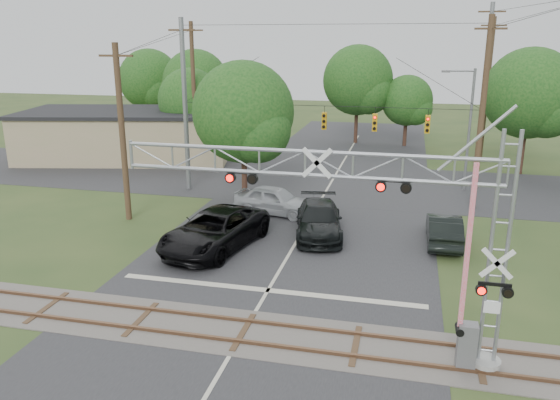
% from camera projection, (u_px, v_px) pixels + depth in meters
% --- Properties ---
extents(ground, '(160.00, 160.00, 0.00)m').
position_uv_depth(ground, '(225.00, 364.00, 17.64)').
color(ground, '#2D411E').
rests_on(ground, ground).
extents(road_main, '(14.00, 90.00, 0.02)m').
position_uv_depth(road_main, '(291.00, 252.00, 26.97)').
color(road_main, '#29292B').
rests_on(road_main, ground).
extents(road_cross, '(90.00, 12.00, 0.02)m').
position_uv_depth(road_cross, '(331.00, 183.00, 40.04)').
color(road_cross, '#29292B').
rests_on(road_cross, ground).
extents(railroad_track, '(90.00, 3.20, 0.17)m').
position_uv_depth(railroad_track, '(243.00, 332.00, 19.49)').
color(railroad_track, '#544F49').
rests_on(railroad_track, ground).
extents(crossing_gantry, '(12.41, 0.98, 7.66)m').
position_uv_depth(crossing_gantry, '(378.00, 218.00, 16.81)').
color(crossing_gantry, gray).
rests_on(crossing_gantry, ground).
extents(traffic_signal_span, '(19.34, 0.36, 11.50)m').
position_uv_depth(traffic_signal_span, '(339.00, 113.00, 34.51)').
color(traffic_signal_span, slate).
rests_on(traffic_signal_span, ground).
extents(pickup_black, '(4.53, 7.39, 1.91)m').
position_uv_depth(pickup_black, '(215.00, 230.00, 27.19)').
color(pickup_black, black).
rests_on(pickup_black, ground).
extents(car_dark, '(3.39, 6.17, 1.70)m').
position_uv_depth(car_dark, '(319.00, 220.00, 29.10)').
color(car_dark, black).
rests_on(car_dark, ground).
extents(sedan_silver, '(5.27, 2.97, 1.69)m').
position_uv_depth(sedan_silver, '(275.00, 200.00, 32.66)').
color(sedan_silver, '#A4A7AC').
rests_on(sedan_silver, ground).
extents(suv_dark, '(1.68, 4.71, 1.55)m').
position_uv_depth(suv_dark, '(444.00, 229.00, 27.88)').
color(suv_dark, black).
rests_on(suv_dark, ground).
extents(commercial_building, '(19.53, 12.81, 4.20)m').
position_uv_depth(commercial_building, '(129.00, 134.00, 48.04)').
color(commercial_building, tan).
rests_on(commercial_building, ground).
extents(streetlight, '(2.21, 0.23, 8.29)m').
position_uv_depth(streetlight, '(467.00, 124.00, 36.85)').
color(streetlight, slate).
rests_on(streetlight, ground).
extents(utility_poles, '(26.59, 26.64, 12.84)m').
position_uv_depth(utility_poles, '(379.00, 102.00, 37.05)').
color(utility_poles, '#493222').
rests_on(utility_poles, ground).
extents(treeline, '(51.19, 29.54, 9.72)m').
position_uv_depth(treeline, '(326.00, 93.00, 47.38)').
color(treeline, '#3D251B').
rests_on(treeline, ground).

